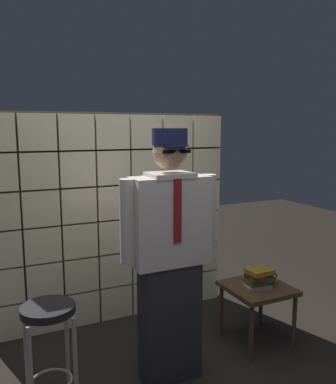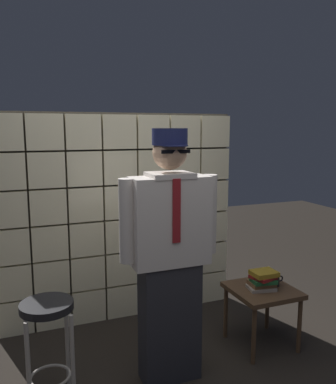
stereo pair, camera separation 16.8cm
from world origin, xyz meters
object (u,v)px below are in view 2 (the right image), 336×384
object	(u,v)px
bar_stool	(48,330)
coffee_mug	(275,280)
side_table	(262,296)
standing_person	(170,253)
book_stack	(263,280)

from	to	relation	value
bar_stool	coffee_mug	distance (m)	1.89
bar_stool	side_table	xyz separation A→B (m)	(1.75, 0.15, -0.11)
standing_person	side_table	bearing A→B (deg)	8.86
side_table	book_stack	distance (m)	0.15
standing_person	bar_stool	world-z (taller)	standing_person
standing_person	coffee_mug	bearing A→B (deg)	8.50
side_table	book_stack	bearing A→B (deg)	-126.59
bar_stool	side_table	world-z (taller)	bar_stool
standing_person	coffee_mug	size ratio (longest dim) A/B	14.58
book_stack	side_table	bearing A→B (deg)	53.41
standing_person	side_table	size ratio (longest dim) A/B	3.53
book_stack	coffee_mug	size ratio (longest dim) A/B	1.93
coffee_mug	side_table	bearing A→B (deg)	-174.10
bar_stool	standing_person	bearing A→B (deg)	1.00
book_stack	bar_stool	bearing A→B (deg)	-175.70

